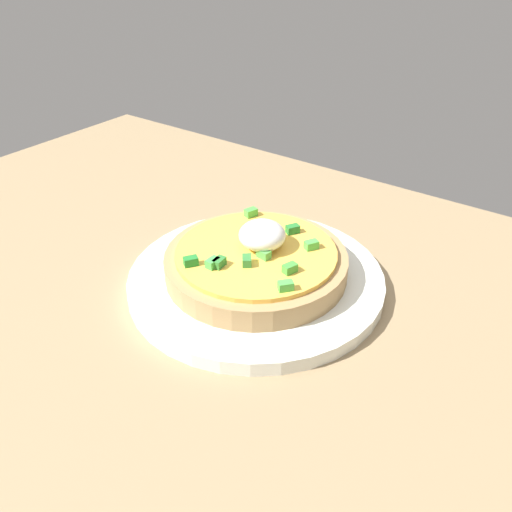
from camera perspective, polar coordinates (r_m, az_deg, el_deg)
dining_table at (r=49.84cm, az=-8.46°, el=-7.56°), size 94.07×74.15×3.16cm
plate at (r=51.41cm, az=-0.00°, el=-2.51°), size 24.73×24.73×1.36cm
pizza at (r=50.22cm, az=0.04°, el=-0.49°), size 17.45×17.45×5.27cm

